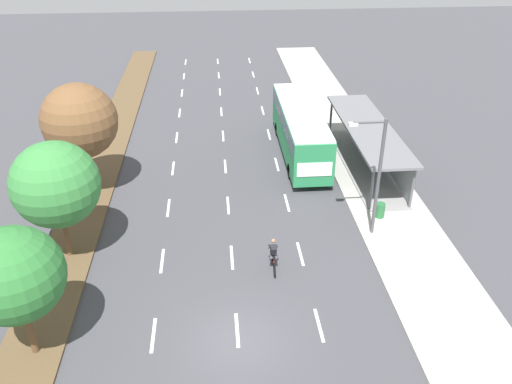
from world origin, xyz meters
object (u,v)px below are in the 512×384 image
median_tree_nearest (14,275)px  median_tree_third (79,121)px  bus_shelter (371,142)px  streetlight (376,170)px  bus (300,127)px  cyclist (273,256)px  trash_bin (380,210)px  median_tree_second (56,185)px

median_tree_nearest → median_tree_third: bearing=90.9°
bus_shelter → streetlight: size_ratio=1.84×
bus → median_tree_nearest: median_tree_nearest is taller
cyclist → median_tree_third: size_ratio=0.27×
median_tree_third → streetlight: size_ratio=1.04×
median_tree_third → trash_bin: median_tree_third is taller
bus → streetlight: size_ratio=1.74×
median_tree_second → median_tree_third: (-0.14, 6.51, 0.58)m
median_tree_third → median_tree_nearest: bearing=-89.1°
median_tree_second → streetlight: size_ratio=0.94×
cyclist → median_tree_third: bearing=140.6°
median_tree_nearest → bus: bearing=52.6°
bus_shelter → median_tree_nearest: size_ratio=2.11×
trash_bin → bus: bearing=110.0°
streetlight → trash_bin: bearing=55.0°
bus_shelter → streetlight: bearing=-105.2°
cyclist → median_tree_nearest: 11.48m
bus → cyclist: (-3.28, -12.82, -1.28)m
bus_shelter → median_tree_third: (-17.82, -1.88, 2.84)m
median_tree_nearest → median_tree_second: median_tree_second is taller
median_tree_third → streetlight: bearing=-20.5°
bus → cyclist: bearing=-104.3°
median_tree_nearest → median_tree_second: (-0.07, 6.51, 0.19)m
cyclist → median_tree_third: 13.85m
median_tree_third → streetlight: (15.71, -5.88, -0.82)m
median_tree_second → trash_bin: 17.11m
streetlight → bus: bearing=101.9°
bus_shelter → trash_bin: 6.50m
median_tree_third → streetlight: median_tree_third is taller
bus → median_tree_nearest: 21.99m
streetlight → trash_bin: size_ratio=7.65×
median_tree_nearest → streetlight: size_ratio=0.87×
bus → cyclist: 13.29m
median_tree_third → trash_bin: size_ratio=7.97×
bus → median_tree_third: 14.47m
cyclist → bus_shelter: bearing=53.8°
median_tree_nearest → median_tree_third: size_ratio=0.84×
bus_shelter → cyclist: 12.83m
streetlight → bus_shelter: bearing=74.8°
bus_shelter → streetlight: streetlight is taller
streetlight → median_tree_nearest: bearing=-155.3°
cyclist → streetlight: 6.77m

